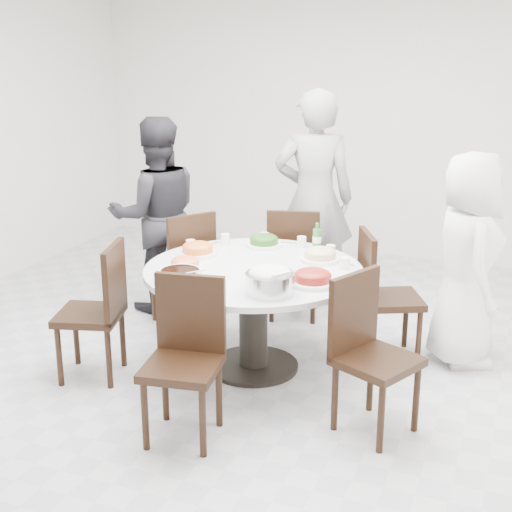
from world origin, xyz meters
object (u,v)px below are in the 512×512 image
at_px(chair_n, 294,262).
at_px(rice_bowl, 270,283).
at_px(chair_s, 182,364).
at_px(diner_middle, 314,199).
at_px(soup_bowl, 180,276).
at_px(chair_nw, 181,267).
at_px(diner_right, 467,260).
at_px(chair_sw, 89,312).
at_px(diner_left, 157,215).
at_px(beverage_bottle, 317,237).
at_px(chair_ne, 391,296).
at_px(dining_table, 253,319).
at_px(chair_se, 378,357).

bearing_deg(chair_n, rice_bowl, 87.96).
distance_m(chair_s, diner_middle, 2.48).
bearing_deg(chair_n, diner_middle, -112.03).
bearing_deg(soup_bowl, chair_nw, 117.61).
height_order(diner_right, soup_bowl, diner_right).
distance_m(chair_sw, diner_left, 1.39).
relative_size(chair_s, rice_bowl, 3.12).
relative_size(soup_bowl, beverage_bottle, 1.28).
relative_size(rice_bowl, beverage_bottle, 1.41).
relative_size(chair_ne, chair_nw, 1.00).
distance_m(dining_table, chair_se, 1.12).
relative_size(diner_left, rice_bowl, 5.41).
height_order(chair_nw, chair_s, same).
xyz_separation_m(diner_right, beverage_bottle, (-1.05, -0.15, 0.09)).
relative_size(chair_nw, beverage_bottle, 4.38).
distance_m(chair_se, beverage_bottle, 1.31).
bearing_deg(chair_nw, diner_left, -91.19).
height_order(chair_n, diner_right, diner_right).
bearing_deg(diner_right, diner_left, 65.66).
xyz_separation_m(diner_left, rice_bowl, (1.49, -1.24, -0.01)).
bearing_deg(chair_nw, dining_table, 89.76).
distance_m(chair_sw, diner_right, 2.64).
height_order(chair_nw, chair_sw, same).
height_order(chair_sw, chair_se, same).
relative_size(chair_s, diner_left, 0.58).
xyz_separation_m(chair_ne, diner_middle, (-0.87, 0.90, 0.46)).
height_order(diner_left, beverage_bottle, diner_left).
xyz_separation_m(rice_bowl, beverage_bottle, (0.01, 0.96, 0.04)).
bearing_deg(chair_ne, dining_table, 96.17).
bearing_deg(dining_table, diner_right, 26.86).
height_order(chair_nw, diner_middle, diner_middle).
height_order(chair_nw, diner_right, diner_right).
relative_size(chair_n, chair_sw, 1.00).
distance_m(chair_ne, chair_se, 1.06).
bearing_deg(chair_n, chair_nw, 16.25).
height_order(chair_s, diner_middle, diner_middle).
xyz_separation_m(chair_ne, chair_sw, (-1.85, -1.05, 0.00)).
distance_m(chair_s, chair_se, 1.14).
distance_m(diner_right, rice_bowl, 1.54).
relative_size(diner_left, beverage_bottle, 7.60).
bearing_deg(diner_right, diner_middle, 39.65).
bearing_deg(chair_sw, chair_s, 46.72).
height_order(chair_s, beverage_bottle, beverage_bottle).
bearing_deg(diner_middle, beverage_bottle, 90.52).
xyz_separation_m(chair_se, diner_right, (0.36, 1.19, 0.29)).
relative_size(dining_table, chair_n, 1.58).
bearing_deg(chair_s, chair_ne, 50.84).
relative_size(chair_nw, diner_left, 0.58).
bearing_deg(chair_sw, chair_ne, 103.41).
height_order(chair_s, rice_bowl, chair_s).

